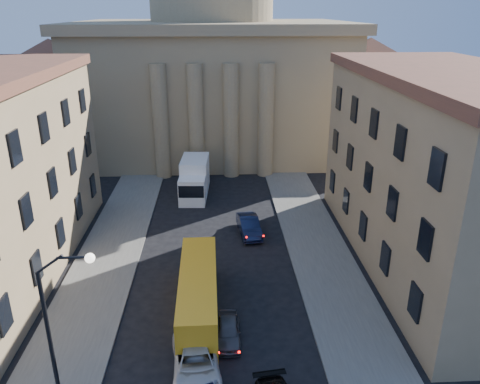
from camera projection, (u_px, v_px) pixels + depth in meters
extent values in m
cube|color=#57554F|center=(92.00, 296.00, 32.26)|extent=(5.00, 60.00, 0.15)
cube|color=#57554F|center=(335.00, 289.00, 33.07)|extent=(5.00, 60.00, 0.15)
cube|color=#8E7857|center=(213.00, 90.00, 65.08)|extent=(34.00, 26.00, 16.00)
cube|color=#8E7857|center=(212.00, 26.00, 62.00)|extent=(35.50, 27.50, 1.20)
cube|color=#8E7857|center=(58.00, 112.00, 63.13)|extent=(13.00, 13.00, 11.00)
cone|color=brown|center=(50.00, 55.00, 60.38)|extent=(26.02, 26.02, 4.00)
cube|color=#8E7857|center=(364.00, 109.00, 65.14)|extent=(13.00, 13.00, 11.00)
cone|color=brown|center=(370.00, 53.00, 62.39)|extent=(26.02, 26.02, 4.00)
cylinder|color=#8E7857|center=(161.00, 122.00, 53.07)|extent=(1.80, 1.80, 13.00)
cylinder|color=#8E7857|center=(196.00, 122.00, 53.26)|extent=(1.80, 1.80, 13.00)
cylinder|color=#8E7857|center=(231.00, 122.00, 53.45)|extent=(1.80, 1.80, 13.00)
cylinder|color=#8E7857|center=(266.00, 121.00, 53.64)|extent=(1.80, 1.80, 13.00)
cube|color=#A1855F|center=(442.00, 176.00, 34.66)|extent=(11.00, 26.00, 14.00)
cube|color=brown|center=(459.00, 75.00, 31.98)|extent=(11.60, 26.60, 0.80)
cylinder|color=black|center=(51.00, 347.00, 21.57)|extent=(0.20, 0.20, 8.00)
cylinder|color=black|center=(49.00, 264.00, 20.01)|extent=(1.30, 0.12, 0.96)
cylinder|color=black|center=(72.00, 258.00, 19.94)|extent=(1.30, 0.12, 0.12)
sphere|color=white|center=(90.00, 258.00, 20.00)|extent=(0.44, 0.44, 0.44)
imported|color=silver|center=(196.00, 362.00, 25.24)|extent=(2.98, 5.64, 1.51)
imported|color=#49484D|center=(228.00, 331.00, 27.89)|extent=(1.52, 3.68, 1.25)
imported|color=black|center=(249.00, 226.00, 41.00)|extent=(2.16, 4.86, 1.55)
cube|color=#FEAB1C|center=(198.00, 294.00, 30.06)|extent=(2.47, 10.33, 2.90)
cube|color=black|center=(198.00, 288.00, 29.88)|extent=(2.52, 9.77, 1.03)
cylinder|color=black|center=(181.00, 346.00, 26.88)|extent=(0.29, 0.94, 0.94)
cylinder|color=black|center=(214.00, 345.00, 26.99)|extent=(0.29, 0.94, 0.94)
cylinder|color=black|center=(187.00, 277.00, 33.84)|extent=(0.29, 0.94, 0.94)
cylinder|color=black|center=(213.00, 276.00, 33.95)|extent=(0.29, 0.94, 0.94)
cube|color=white|center=(193.00, 190.00, 47.41)|extent=(2.78, 2.89, 2.75)
cube|color=black|center=(191.00, 192.00, 46.06)|extent=(2.53, 0.27, 1.26)
cube|color=white|center=(195.00, 174.00, 50.06)|extent=(3.01, 4.96, 3.55)
cylinder|color=black|center=(181.00, 200.00, 47.30)|extent=(0.38, 1.05, 1.03)
cylinder|color=black|center=(204.00, 200.00, 47.30)|extent=(0.38, 1.05, 1.03)
cylinder|color=black|center=(186.00, 184.00, 51.57)|extent=(0.38, 1.05, 1.03)
cylinder|color=black|center=(207.00, 184.00, 51.57)|extent=(0.38, 1.05, 1.03)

